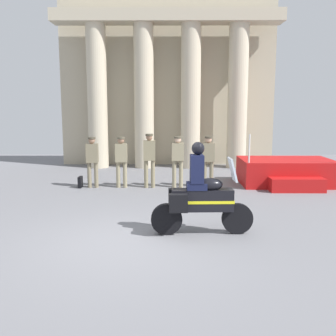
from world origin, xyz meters
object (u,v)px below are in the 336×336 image
Objects in this scene: officer_in_row_3 at (178,157)px; briefcase_on_ground at (80,182)px; reviewing_stand at (286,172)px; officer_in_row_0 at (92,158)px; officer_in_row_1 at (121,158)px; officer_in_row_4 at (208,157)px; motorcycle_with_rider at (199,196)px; officer_in_row_2 at (149,156)px.

officer_in_row_3 is 4.61× the size of briefcase_on_ground.
reviewing_stand reaches higher than officer_in_row_0.
officer_in_row_4 is at bearing 177.69° from officer_in_row_1.
motorcycle_with_rider is (3.09, -4.63, -0.17)m from officer_in_row_0.
briefcase_on_ground is (-6.82, -0.57, -0.23)m from reviewing_stand.
officer_in_row_1 is at bearing -2.39° from officer_in_row_3.
motorcycle_with_rider is at bearing 120.48° from officer_in_row_0.
reviewing_stand is 1.83× the size of officer_in_row_3.
briefcase_on_ground is at bearing -175.19° from reviewing_stand.
officer_in_row_2 is 0.83× the size of motorcycle_with_rider.
officer_in_row_3 is at bearing 0.99° from briefcase_on_ground.
briefcase_on_ground is (-4.14, -0.07, -0.80)m from officer_in_row_4.
officer_in_row_0 is 5.57m from motorcycle_with_rider.
officer_in_row_0 reaches higher than briefcase_on_ground.
officer_in_row_0 is 0.93m from officer_in_row_1.
reviewing_stand is 5.54m from officer_in_row_1.
officer_in_row_4 is at bearing 178.43° from officer_in_row_2.
reviewing_stand is 6.18m from motorcycle_with_rider.
officer_in_row_3 is at bearing 92.43° from motorcycle_with_rider.
officer_in_row_4 is at bearing 177.66° from officer_in_row_0.
officer_in_row_4 is (1.89, 0.05, -0.05)m from officer_in_row_2.
officer_in_row_2 reaches higher than briefcase_on_ground.
motorcycle_with_rider is at bearing 79.01° from officer_in_row_4.
motorcycle_with_rider is at bearing -52.83° from briefcase_on_ground.
officer_in_row_4 is at bearing 1.01° from briefcase_on_ground.
reviewing_stand reaches higher than officer_in_row_1.
officer_in_row_1 is at bearing 1.20° from briefcase_on_ground.
officer_in_row_4 reaches higher than officer_in_row_1.
officer_in_row_4 is at bearing -169.42° from reviewing_stand.
motorcycle_with_rider reaches higher than officer_in_row_0.
officer_in_row_4 reaches higher than briefcase_on_ground.
officer_in_row_3 reaches higher than briefcase_on_ground.
motorcycle_with_rider reaches higher than reviewing_stand.
officer_in_row_1 is 0.78× the size of motorcycle_with_rider.
motorcycle_with_rider reaches higher than officer_in_row_2.
officer_in_row_2 is at bearing 176.14° from officer_in_row_1.
briefcase_on_ground is at bearing -2.23° from officer_in_row_3.
officer_in_row_3 is (2.74, 0.04, 0.02)m from officer_in_row_0.
officer_in_row_4 is (3.73, 0.06, 0.01)m from officer_in_row_0.
officer_in_row_3 is 3.26m from briefcase_on_ground.
officer_in_row_0 is 2.74m from officer_in_row_3.
officer_in_row_1 is at bearing 113.11° from motorcycle_with_rider.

